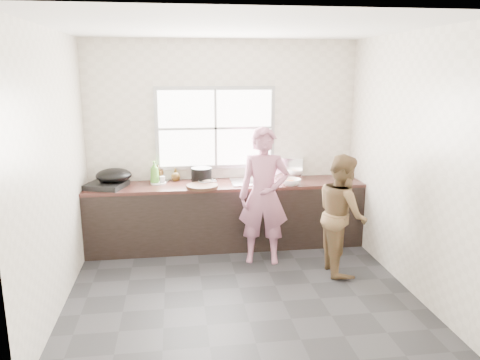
{
  "coord_description": "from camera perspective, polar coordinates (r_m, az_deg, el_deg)",
  "views": [
    {
      "loc": [
        -0.64,
        -4.63,
        2.31
      ],
      "look_at": [
        0.1,
        0.65,
        1.05
      ],
      "focal_mm": 35.0,
      "sensor_mm": 36.0,
      "label": 1
    }
  ],
  "objects": [
    {
      "name": "countertop",
      "position": [
        6.13,
        -1.75,
        -0.58
      ],
      "size": [
        3.6,
        0.64,
        0.04
      ],
      "primitive_type": "cube",
      "color": "#361B16",
      "rests_on": "cabinet"
    },
    {
      "name": "woman",
      "position": [
        5.64,
        2.93,
        -2.5
      ],
      "size": [
        0.63,
        0.48,
        1.55
      ],
      "primitive_type": "imported",
      "rotation": [
        0.0,
        0.0,
        -0.21
      ],
      "color": "#B06984",
      "rests_on": "floor"
    },
    {
      "name": "window_glazing",
      "position": [
        6.26,
        -2.99,
        6.31
      ],
      "size": [
        1.5,
        0.01,
        1.0
      ],
      "primitive_type": "cube",
      "color": "white",
      "rests_on": "window_frame"
    },
    {
      "name": "wall_right",
      "position": [
        5.32,
        19.55,
        2.13
      ],
      "size": [
        0.01,
        3.2,
        2.7
      ],
      "primitive_type": "cube",
      "color": "silver",
      "rests_on": "ground"
    },
    {
      "name": "person_side",
      "position": [
        5.51,
        12.34,
        -4.06
      ],
      "size": [
        0.54,
        0.69,
        1.39
      ],
      "primitive_type": "imported",
      "rotation": [
        0.0,
        0.0,
        1.54
      ],
      "color": "brown",
      "rests_on": "floor"
    },
    {
      "name": "plate_food",
      "position": [
        6.19,
        -9.93,
        -0.36
      ],
      "size": [
        0.24,
        0.24,
        0.02
      ],
      "primitive_type": "cylinder",
      "rotation": [
        0.0,
        0.0,
        -0.21
      ],
      "color": "silver",
      "rests_on": "countertop"
    },
    {
      "name": "dish_rack",
      "position": [
        6.47,
        6.02,
        1.58
      ],
      "size": [
        0.45,
        0.38,
        0.29
      ],
      "primitive_type": "cube",
      "rotation": [
        0.0,
        0.0,
        -0.34
      ],
      "color": "white",
      "rests_on": "countertop"
    },
    {
      "name": "wall_left",
      "position": [
        4.87,
        -21.66,
        0.98
      ],
      "size": [
        0.01,
        3.2,
        2.7
      ],
      "primitive_type": "cube",
      "color": "beige",
      "rests_on": "ground"
    },
    {
      "name": "wall_back",
      "position": [
        6.34,
        -2.1,
        4.58
      ],
      "size": [
        3.6,
        0.01,
        2.7
      ],
      "primitive_type": "cube",
      "color": "beige",
      "rests_on": "ground"
    },
    {
      "name": "wall_front",
      "position": [
        3.23,
        3.78,
        -3.99
      ],
      "size": [
        3.6,
        0.01,
        2.7
      ],
      "primitive_type": "cube",
      "color": "beige",
      "rests_on": "ground"
    },
    {
      "name": "sink",
      "position": [
        6.17,
        1.48,
        -0.24
      ],
      "size": [
        0.55,
        0.45,
        0.02
      ],
      "primitive_type": "cube",
      "color": "silver",
      "rests_on": "countertop"
    },
    {
      "name": "cabinet",
      "position": [
        6.25,
        -1.73,
        -4.41
      ],
      "size": [
        3.6,
        0.62,
        0.82
      ],
      "primitive_type": "cube",
      "color": "black",
      "rests_on": "floor"
    },
    {
      "name": "cleaver",
      "position": [
        6.05,
        -3.91,
        -0.18
      ],
      "size": [
        0.24,
        0.18,
        0.01
      ],
      "primitive_type": "cube",
      "rotation": [
        0.0,
        0.0,
        0.38
      ],
      "color": "#A8AAAE",
      "rests_on": "cutting_board"
    },
    {
      "name": "floor",
      "position": [
        5.21,
        -0.1,
        -13.06
      ],
      "size": [
        3.6,
        3.2,
        0.01
      ],
      "primitive_type": "cube",
      "color": "#28282A",
      "rests_on": "ground"
    },
    {
      "name": "ceiling",
      "position": [
        4.69,
        -0.12,
        18.14
      ],
      "size": [
        3.6,
        3.2,
        0.01
      ],
      "primitive_type": "cube",
      "color": "silver",
      "rests_on": "wall_back"
    },
    {
      "name": "bowl_held",
      "position": [
        6.17,
        1.61,
        0.04
      ],
      "size": [
        0.28,
        0.28,
        0.07
      ],
      "primitive_type": "imported",
      "rotation": [
        0.0,
        0.0,
        -0.34
      ],
      "color": "white",
      "rests_on": "countertop"
    },
    {
      "name": "glass_jar",
      "position": [
        6.16,
        -9.45,
        -0.02
      ],
      "size": [
        0.07,
        0.07,
        0.1
      ],
      "primitive_type": "cylinder",
      "rotation": [
        0.0,
        0.0,
        -0.08
      ],
      "color": "silver",
      "rests_on": "countertop"
    },
    {
      "name": "wok",
      "position": [
        6.14,
        -15.14,
        0.56
      ],
      "size": [
        0.53,
        0.53,
        0.17
      ],
      "primitive_type": "ellipsoid",
      "rotation": [
        0.0,
        0.0,
        0.21
      ],
      "color": "black",
      "rests_on": "burner"
    },
    {
      "name": "burner",
      "position": [
        6.12,
        -15.96,
        -0.6
      ],
      "size": [
        0.56,
        0.56,
        0.07
      ],
      "primitive_type": "cube",
      "rotation": [
        0.0,
        0.0,
        -0.32
      ],
      "color": "black",
      "rests_on": "countertop"
    },
    {
      "name": "faucet",
      "position": [
        6.33,
        1.19,
        1.45
      ],
      "size": [
        0.02,
        0.02,
        0.3
      ],
      "primitive_type": "cylinder",
      "color": "silver",
      "rests_on": "countertop"
    },
    {
      "name": "bottle_green",
      "position": [
        6.17,
        -10.39,
        0.92
      ],
      "size": [
        0.15,
        0.15,
        0.3
      ],
      "primitive_type": "imported",
      "rotation": [
        0.0,
        0.0,
        0.42
      ],
      "color": "#519C33",
      "rests_on": "countertop"
    },
    {
      "name": "bottle_brown_tall",
      "position": [
        6.3,
        -9.92,
        0.73
      ],
      "size": [
        0.12,
        0.12,
        0.2
      ],
      "primitive_type": "imported",
      "rotation": [
        0.0,
        0.0,
        -0.38
      ],
      "color": "#3F260F",
      "rests_on": "countertop"
    },
    {
      "name": "black_pot",
      "position": [
        6.18,
        -4.71,
        0.6
      ],
      "size": [
        0.35,
        0.35,
        0.19
      ],
      "primitive_type": "cylinder",
      "rotation": [
        0.0,
        0.0,
        0.37
      ],
      "color": "black",
      "rests_on": "countertop"
    },
    {
      "name": "bottle_brown_short",
      "position": [
        6.3,
        -7.85,
        0.57
      ],
      "size": [
        0.15,
        0.15,
        0.15
      ],
      "primitive_type": "imported",
      "rotation": [
        0.0,
        0.0,
        -0.43
      ],
      "color": "#442F11",
      "rests_on": "countertop"
    },
    {
      "name": "pot_lid_right",
      "position": [
        6.32,
        -9.66,
        -0.11
      ],
      "size": [
        0.3,
        0.3,
        0.01
      ],
      "primitive_type": "cylinder",
      "rotation": [
        0.0,
        0.0,
        0.31
      ],
      "color": "#A6A7AD",
      "rests_on": "countertop"
    },
    {
      "name": "cutting_board",
      "position": [
        5.89,
        -4.63,
        -0.78
      ],
      "size": [
        0.52,
        0.52,
        0.04
      ],
      "primitive_type": "cylinder",
      "rotation": [
        0.0,
        0.0,
        -0.4
      ],
      "color": "#331F14",
      "rests_on": "countertop"
    },
    {
      "name": "bowl_crabs",
      "position": [
        6.06,
        6.2,
        -0.3
      ],
      "size": [
        0.25,
        0.25,
        0.07
      ],
      "primitive_type": "imported",
      "rotation": [
        0.0,
        0.0,
        -0.2
      ],
      "color": "white",
      "rests_on": "countertop"
    },
    {
      "name": "pot_lid_left",
      "position": [
        6.25,
        -15.62,
        -0.55
      ],
      "size": [
        0.28,
        0.28,
        0.01
      ],
      "primitive_type": "cylinder",
      "rotation": [
        0.0,
        0.0,
        0.04
      ],
      "color": "#A5A7AC",
      "rests_on": "countertop"
    },
    {
      "name": "bowl_mince",
      "position": [
        6.09,
        -4.14,
        -0.25
      ],
      "size": [
        0.22,
        0.22,
        0.05
      ],
      "primitive_type": "imported",
      "rotation": [
        0.0,
        0.0,
        0.05
      ],
      "color": "silver",
      "rests_on": "countertop"
    },
    {
      "name": "window_frame",
      "position": [
        6.29,
        -3.01,
        6.34
      ],
      "size": [
        1.6,
        0.05,
        1.1
      ],
      "primitive_type": "cube",
      "color": "#9EA0A5",
      "rests_on": "wall_back"
    }
  ]
}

